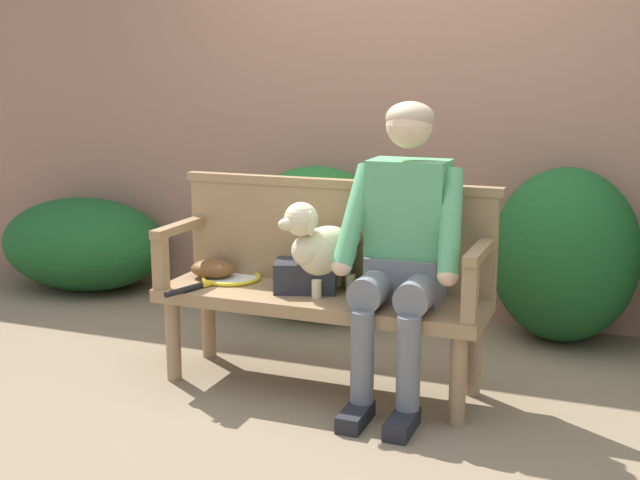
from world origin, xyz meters
TOP-DOWN VIEW (x-y plane):
  - ground_plane at (0.00, 0.00)m, footprint 40.00×40.00m
  - brick_garden_fence at (0.00, 1.45)m, footprint 8.00×0.30m
  - hedge_bush_mid_right at (-0.44, 1.07)m, footprint 0.98×0.78m
  - hedge_bush_far_left at (0.98, 1.11)m, footprint 0.78×0.76m
  - hedge_bush_mid_left at (-2.10, 1.03)m, footprint 1.18×0.81m
  - garden_bench at (0.00, 0.00)m, footprint 1.52×0.46m
  - bench_backrest at (0.00, 0.20)m, footprint 1.56×0.06m
  - bench_armrest_left_end at (-0.72, -0.08)m, footprint 0.06×0.46m
  - bench_armrest_right_end at (0.72, -0.08)m, footprint 0.06×0.46m
  - person_seated at (0.39, -0.01)m, footprint 0.56×0.63m
  - dog_on_bench at (-0.00, 0.01)m, footprint 0.35×0.40m
  - tennis_racket at (-0.50, 0.05)m, footprint 0.36×0.58m
  - baseball_glove at (-0.59, 0.08)m, footprint 0.25×0.20m
  - sports_bag at (-0.08, 0.03)m, footprint 0.33×0.28m

SIDE VIEW (x-z plane):
  - ground_plane at x=0.00m, z-range 0.00..0.00m
  - hedge_bush_mid_left at x=-2.10m, z-range 0.00..0.61m
  - garden_bench at x=0.00m, z-range 0.16..0.61m
  - hedge_bush_mid_right at x=-0.44m, z-range 0.00..0.90m
  - tennis_racket at x=-0.50m, z-range 0.45..0.47m
  - hedge_bush_far_left at x=0.98m, z-range 0.00..0.95m
  - baseball_glove at x=-0.59m, z-range 0.45..0.54m
  - sports_bag at x=-0.08m, z-range 0.45..0.59m
  - bench_armrest_left_end at x=-0.72m, z-range 0.51..0.79m
  - bench_armrest_right_end at x=0.72m, z-range 0.51..0.79m
  - dog_on_bench at x=0.00m, z-range 0.45..0.88m
  - bench_backrest at x=0.00m, z-range 0.45..0.95m
  - person_seated at x=0.39m, z-range 0.06..1.38m
  - brick_garden_fence at x=0.00m, z-range 0.00..2.39m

